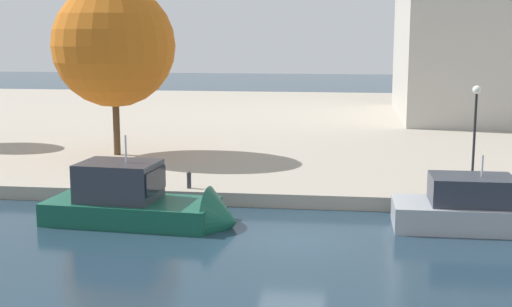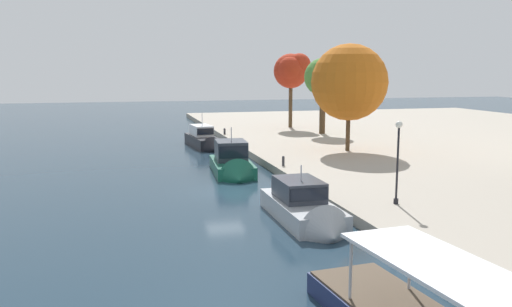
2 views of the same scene
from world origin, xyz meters
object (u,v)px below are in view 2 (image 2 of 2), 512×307
motor_yacht_0 (204,142)px  tree_2 (350,82)px  mooring_bollard_0 (283,161)px  lamp_post (398,154)px  tree_1 (292,70)px  tree_0 (323,78)px  motor_yacht_2 (306,212)px  motor_yacht_1 (233,166)px  mooring_bollard_1 (225,131)px

motor_yacht_0 → tree_2: size_ratio=0.88×
mooring_bollard_0 → lamp_post: (13.15, 2.52, 2.45)m
tree_1 → tree_0: bearing=10.6°
motor_yacht_2 → lamp_post: 6.22m
motor_yacht_2 → tree_0: (-33.04, 14.04, 6.69)m
motor_yacht_0 → motor_yacht_2: 29.68m
motor_yacht_1 → motor_yacht_0: bearing=-176.0°
mooring_bollard_1 → tree_2: size_ratio=0.07×
motor_yacht_2 → lamp_post: lamp_post is taller
mooring_bollard_0 → tree_0: tree_0 is taller
motor_yacht_0 → tree_1: 18.78m
lamp_post → tree_1: (-40.15, 7.18, 4.69)m
mooring_bollard_0 → motor_yacht_2: bearing=-12.5°
mooring_bollard_0 → tree_1: bearing=160.2°
mooring_bollard_0 → mooring_bollard_1: (-21.75, -0.38, -0.03)m
motor_yacht_1 → lamp_post: lamp_post is taller
mooring_bollard_0 → tree_1: tree_1 is taller
motor_yacht_1 → tree_2: 15.01m
lamp_post → tree_0: size_ratio=0.52×
tree_0 → motor_yacht_2: bearing=-23.0°
mooring_bollard_1 → lamp_post: 35.11m
tree_1 → tree_2: size_ratio=0.98×
lamp_post → tree_2: bearing=162.9°
motor_yacht_0 → mooring_bollard_0: motor_yacht_0 is taller
mooring_bollard_0 → mooring_bollard_1: 21.76m
lamp_post → tree_1: size_ratio=0.48×
motor_yacht_1 → mooring_bollard_0: motor_yacht_1 is taller
motor_yacht_0 → mooring_bollard_1: size_ratio=11.74×
tree_1 → lamp_post: bearing=-10.1°
motor_yacht_1 → tree_1: bearing=157.1°
motor_yacht_0 → mooring_bollard_1: (-5.47, 3.33, 0.44)m
motor_yacht_1 → mooring_bollard_1: 21.12m
motor_yacht_0 → mooring_bollard_1: bearing=143.4°
tree_0 → tree_2: (13.26, -2.55, -0.21)m
motor_yacht_2 → tree_2: bearing=150.1°
motor_yacht_1 → mooring_bollard_1: bearing=175.1°
mooring_bollard_1 → mooring_bollard_0: bearing=1.0°
mooring_bollard_1 → tree_1: size_ratio=0.08×
mooring_bollard_1 → tree_0: size_ratio=0.08×
motor_yacht_0 → motor_yacht_1: bearing=-5.9°
motor_yacht_2 → tree_1: tree_1 is taller
motor_yacht_2 → tree_1: bearing=162.8°
motor_yacht_1 → mooring_bollard_1: size_ratio=11.00×
mooring_bollard_0 → motor_yacht_0: bearing=-167.2°
lamp_post → motor_yacht_1: bearing=-155.5°
motor_yacht_1 → motor_yacht_2: bearing=8.3°
motor_yacht_0 → motor_yacht_1: motor_yacht_1 is taller
lamp_post → tree_0: tree_0 is taller
motor_yacht_2 → mooring_bollard_0: motor_yacht_2 is taller
mooring_bollard_0 → tree_2: (-6.40, 8.52, 6.01)m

